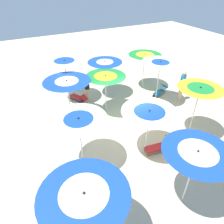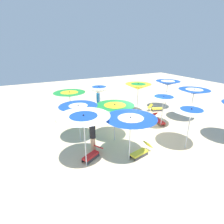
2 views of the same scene
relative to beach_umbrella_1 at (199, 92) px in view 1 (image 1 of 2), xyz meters
The scene contains 19 objects.
ground 3.77m from the beach_umbrella_1, 57.66° to the left, with size 39.05×39.05×0.04m, color beige.
beach_umbrella_1 is the anchor object (origin of this frame).
beach_umbrella_2 3.07m from the beach_umbrella_1, ahead, with size 2.02×2.02×2.52m.
beach_umbrella_3 5.06m from the beach_umbrella_1, ahead, with size 2.07×2.07×2.27m.
beach_umbrella_4 3.84m from the beach_umbrella_1, 132.96° to the left, with size 2.05×2.05×2.35m.
beach_umbrella_5 2.66m from the beach_umbrella_1, 91.82° to the left, with size 2.18×2.18×2.14m.
beach_umbrella_6 4.47m from the beach_umbrella_1, 38.69° to the left, with size 2.07×2.07×2.17m.
beach_umbrella_7 5.62m from the beach_umbrella_1, 20.85° to the left, with size 2.04×2.04×2.18m.
beach_umbrella_8 6.58m from the beach_umbrella_1, 111.12° to the left, with size 2.22×2.22×2.30m.
beach_umbrella_9 5.28m from the beach_umbrella_1, 83.70° to the left, with size 2.07×2.07×2.23m.
beach_umbrella_10 6.04m from the beach_umbrella_1, 51.53° to the left, with size 2.30×2.30×2.20m.
beach_umbrella_11 7.11m from the beach_umbrella_1, 36.66° to the left, with size 2.17×2.17×2.49m.
lounger_0 5.96m from the beach_umbrella_1, 56.84° to the left, with size 1.33×0.62×0.62m.
lounger_1 2.73m from the beach_umbrella_1, behind, with size 1.31×0.78×0.62m.
lounger_2 6.81m from the beach_umbrella_1, 35.93° to the left, with size 1.24×0.85×0.50m.
lounger_3 2.91m from the beach_umbrella_1, 98.95° to the left, with size 0.56×1.43×0.63m.
lounger_5 4.25m from the beach_umbrella_1, 15.90° to the right, with size 0.77×1.30×0.59m.
beachgoer_0 3.27m from the beach_umbrella_1, 33.17° to the right, with size 0.30×0.30×1.86m.
beachgoer_1 6.13m from the beach_umbrella_1, 33.43° to the left, with size 0.30×0.30×1.70m.
Camera 1 is at (-6.84, 4.28, 6.51)m, focal length 33.13 mm.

